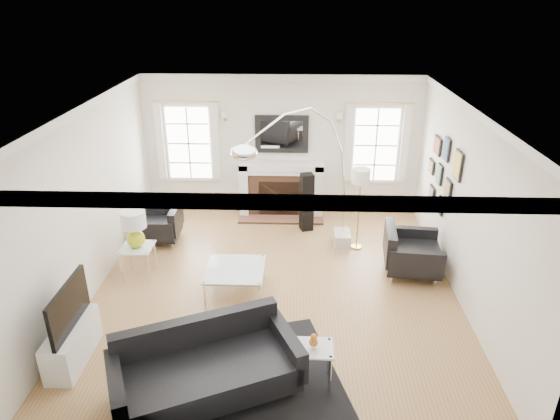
{
  "coord_description": "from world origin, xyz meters",
  "views": [
    {
      "loc": [
        0.3,
        -6.57,
        4.29
      ],
      "look_at": [
        0.06,
        0.3,
        1.21
      ],
      "focal_mm": 32.0,
      "sensor_mm": 36.0,
      "label": 1
    }
  ],
  "objects_px": {
    "sofa": "(205,367)",
    "gourd_lamp": "(134,227)",
    "armchair_left": "(162,225)",
    "arc_floor_lamp": "(299,181)",
    "fireplace": "(281,190)",
    "armchair_right": "(409,253)",
    "coffee_table": "(235,270)"
  },
  "relations": [
    {
      "from": "arc_floor_lamp",
      "to": "coffee_table",
      "type": "bearing_deg",
      "value": -135.91
    },
    {
      "from": "gourd_lamp",
      "to": "fireplace",
      "type": "bearing_deg",
      "value": 48.78
    },
    {
      "from": "fireplace",
      "to": "gourd_lamp",
      "type": "xyz_separation_m",
      "value": [
        -2.2,
        -2.51,
        0.36
      ]
    },
    {
      "from": "sofa",
      "to": "coffee_table",
      "type": "bearing_deg",
      "value": 87.75
    },
    {
      "from": "arc_floor_lamp",
      "to": "gourd_lamp",
      "type": "bearing_deg",
      "value": -167.26
    },
    {
      "from": "armchair_left",
      "to": "gourd_lamp",
      "type": "relative_size",
      "value": 1.37
    },
    {
      "from": "armchair_left",
      "to": "sofa",
      "type": "bearing_deg",
      "value": -68.78
    },
    {
      "from": "fireplace",
      "to": "arc_floor_lamp",
      "type": "height_order",
      "value": "arc_floor_lamp"
    },
    {
      "from": "armchair_right",
      "to": "coffee_table",
      "type": "relative_size",
      "value": 1.19
    },
    {
      "from": "sofa",
      "to": "arc_floor_lamp",
      "type": "relative_size",
      "value": 0.83
    },
    {
      "from": "arc_floor_lamp",
      "to": "armchair_left",
      "type": "bearing_deg",
      "value": 164.8
    },
    {
      "from": "gourd_lamp",
      "to": "arc_floor_lamp",
      "type": "height_order",
      "value": "arc_floor_lamp"
    },
    {
      "from": "sofa",
      "to": "armchair_right",
      "type": "relative_size",
      "value": 2.15
    },
    {
      "from": "coffee_table",
      "to": "arc_floor_lamp",
      "type": "relative_size",
      "value": 0.33
    },
    {
      "from": "fireplace",
      "to": "arc_floor_lamp",
      "type": "distance_m",
      "value": 2.17
    },
    {
      "from": "fireplace",
      "to": "arc_floor_lamp",
      "type": "relative_size",
      "value": 0.62
    },
    {
      "from": "sofa",
      "to": "gourd_lamp",
      "type": "distance_m",
      "value": 2.95
    },
    {
      "from": "armchair_left",
      "to": "armchair_right",
      "type": "xyz_separation_m",
      "value": [
        4.28,
        -0.98,
        0.05
      ]
    },
    {
      "from": "sofa",
      "to": "arc_floor_lamp",
      "type": "xyz_separation_m",
      "value": [
        1.05,
        3.05,
        1.1
      ]
    },
    {
      "from": "armchair_left",
      "to": "armchair_right",
      "type": "relative_size",
      "value": 0.8
    },
    {
      "from": "gourd_lamp",
      "to": "armchair_right",
      "type": "bearing_deg",
      "value": 3.6
    },
    {
      "from": "armchair_right",
      "to": "coffee_table",
      "type": "bearing_deg",
      "value": -167.12
    },
    {
      "from": "fireplace",
      "to": "sofa",
      "type": "bearing_deg",
      "value": -97.94
    },
    {
      "from": "sofa",
      "to": "gourd_lamp",
      "type": "xyz_separation_m",
      "value": [
        -1.5,
        2.48,
        0.53
      ]
    },
    {
      "from": "sofa",
      "to": "armchair_right",
      "type": "xyz_separation_m",
      "value": [
        2.83,
        2.75,
        -0.0
      ]
    },
    {
      "from": "gourd_lamp",
      "to": "arc_floor_lamp",
      "type": "xyz_separation_m",
      "value": [
        2.55,
        0.58,
        0.57
      ]
    },
    {
      "from": "sofa",
      "to": "coffee_table",
      "type": "distance_m",
      "value": 2.12
    },
    {
      "from": "fireplace",
      "to": "sofa",
      "type": "distance_m",
      "value": 5.04
    },
    {
      "from": "gourd_lamp",
      "to": "armchair_left",
      "type": "bearing_deg",
      "value": 87.4
    },
    {
      "from": "armchair_right",
      "to": "fireplace",
      "type": "bearing_deg",
      "value": 133.62
    },
    {
      "from": "coffee_table",
      "to": "gourd_lamp",
      "type": "height_order",
      "value": "gourd_lamp"
    },
    {
      "from": "armchair_left",
      "to": "arc_floor_lamp",
      "type": "distance_m",
      "value": 2.83
    }
  ]
}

